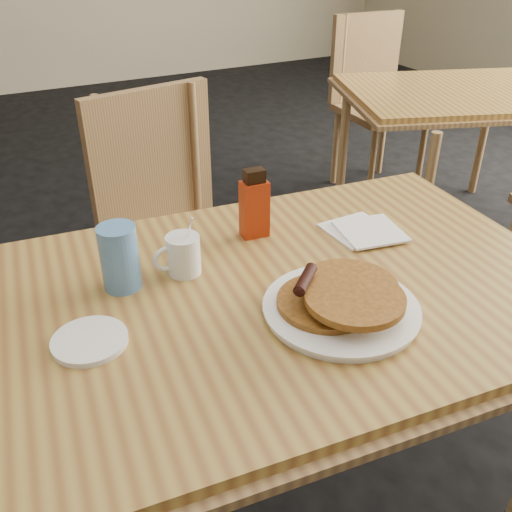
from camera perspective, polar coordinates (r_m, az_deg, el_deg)
The scene contains 10 objects.
main_table at distance 1.28m, azimuth 2.83°, elevation -4.37°, with size 1.40×1.02×0.75m.
neighbor_table at distance 2.96m, azimuth 20.76°, elevation 14.55°, with size 1.39×1.16×0.75m.
chair_main_far at distance 1.94m, azimuth -9.00°, elevation 4.16°, with size 0.51×0.52×0.98m.
chair_neighbor_far at distance 3.51m, azimuth 11.68°, elevation 16.14°, with size 0.47×0.47×0.98m.
pancake_plate at distance 1.17m, azimuth 8.54°, elevation -4.64°, with size 0.32×0.32×0.09m.
coffee_mug at distance 1.28m, azimuth -7.38°, elevation 0.18°, with size 0.11×0.08×0.14m.
syrup_bottle at distance 1.41m, azimuth -0.16°, elevation 5.05°, with size 0.07×0.05×0.18m.
napkin_stack at distance 1.48m, azimuth 10.74°, elevation 2.49°, with size 0.18×0.19×0.01m.
blue_tumbler at distance 1.24m, azimuth -13.48°, elevation -0.15°, with size 0.08×0.08×0.15m, color #5285C1.
side_saucer at distance 1.13m, azimuth -16.30°, elevation -8.14°, with size 0.14×0.14×0.01m, color white.
Camera 1 is at (-0.50, -0.85, 1.45)m, focal length 40.00 mm.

